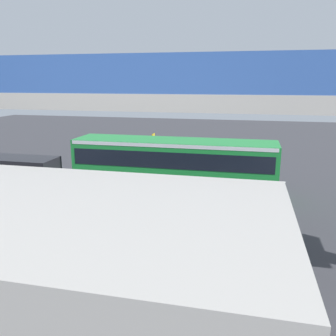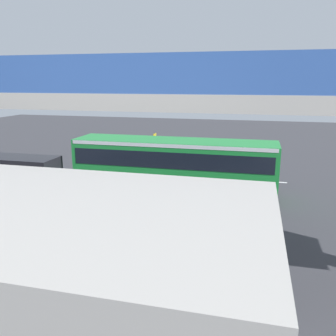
# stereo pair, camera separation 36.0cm
# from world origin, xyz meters

# --- Properties ---
(ground) EXTENTS (80.00, 80.00, 0.00)m
(ground) POSITION_xyz_m (0.00, 0.00, 0.00)
(ground) COLOR #38383D
(city_bus) EXTENTS (11.54, 2.85, 3.15)m
(city_bus) POSITION_xyz_m (-0.38, 1.34, 1.88)
(city_bus) COLOR #1E8C38
(city_bus) RESTS_ON ground
(parked_van) EXTENTS (4.80, 2.17, 2.05)m
(parked_van) POSITION_xyz_m (8.73, 3.02, 1.18)
(parked_van) COLOR black
(parked_van) RESTS_ON ground
(pedestrian) EXTENTS (0.38, 0.38, 1.79)m
(pedestrian) POSITION_xyz_m (-0.47, -2.74, 0.89)
(pedestrian) COLOR #2D2D38
(pedestrian) RESTS_ON ground
(traffic_sign) EXTENTS (0.08, 0.60, 2.80)m
(traffic_sign) POSITION_xyz_m (2.05, -3.15, 1.89)
(traffic_sign) COLOR slate
(traffic_sign) RESTS_ON ground
(lane_dash_leftmost) EXTENTS (2.00, 0.20, 0.01)m
(lane_dash_leftmost) POSITION_xyz_m (-6.00, -2.56, 0.00)
(lane_dash_leftmost) COLOR silver
(lane_dash_leftmost) RESTS_ON ground
(lane_dash_left) EXTENTS (2.00, 0.20, 0.01)m
(lane_dash_left) POSITION_xyz_m (-2.00, -2.56, 0.00)
(lane_dash_left) COLOR silver
(lane_dash_left) RESTS_ON ground
(lane_dash_centre) EXTENTS (2.00, 0.20, 0.01)m
(lane_dash_centre) POSITION_xyz_m (2.00, -2.56, 0.00)
(lane_dash_centre) COLOR silver
(lane_dash_centre) RESTS_ON ground
(lane_dash_right) EXTENTS (2.00, 0.20, 0.01)m
(lane_dash_right) POSITION_xyz_m (6.00, -2.56, 0.00)
(lane_dash_right) COLOR silver
(lane_dash_right) RESTS_ON ground
(pedestrian_overpass) EXTENTS (27.12, 2.60, 7.15)m
(pedestrian_overpass) POSITION_xyz_m (0.00, 9.76, 5.32)
(pedestrian_overpass) COLOR #B2ADA5
(pedestrian_overpass) RESTS_ON ground
(station_building) EXTENTS (9.00, 5.04, 4.20)m
(station_building) POSITION_xyz_m (-0.86, 15.17, 2.10)
(station_building) COLOR #B2ADA5
(station_building) RESTS_ON ground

